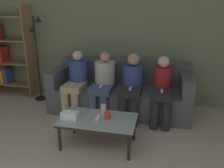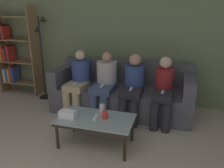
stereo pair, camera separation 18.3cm
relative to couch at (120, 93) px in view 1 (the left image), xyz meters
The scene contains 13 objects.
wall_back 1.11m from the couch, 90.00° to the left, with size 12.00×0.06×2.60m.
couch is the anchor object (origin of this frame).
coffee_table 1.22m from the couch, 92.63° to the right, with size 1.00×0.57×0.40m.
cup_near_left 1.19m from the couch, 86.82° to the right, with size 0.08×0.08×0.09m.
cup_near_right 1.02m from the couch, 92.05° to the right, with size 0.07×0.07×0.11m.
tissue_box 1.38m from the couch, 107.23° to the right, with size 0.22×0.12×0.13m.
game_remote 1.22m from the couch, 92.63° to the right, with size 0.04×0.15×0.02m.
bookshelf 2.60m from the couch, behind, with size 0.92×0.32×1.88m.
standing_lamp 1.84m from the couch, behind, with size 0.31×0.26×1.68m.
seated_person_left_end 0.82m from the couch, 163.50° to the right, with size 0.34×0.68×1.09m.
seated_person_mid_left 0.43m from the couch, 138.50° to the right, with size 0.36×0.71×1.09m.
seated_person_mid_right 0.43m from the couch, 43.28° to the right, with size 0.34×0.72×1.08m.
seated_person_right_end 0.82m from the couch, 19.26° to the right, with size 0.31×0.71×1.06m.
Camera 1 is at (0.70, -0.25, 1.70)m, focal length 35.00 mm.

